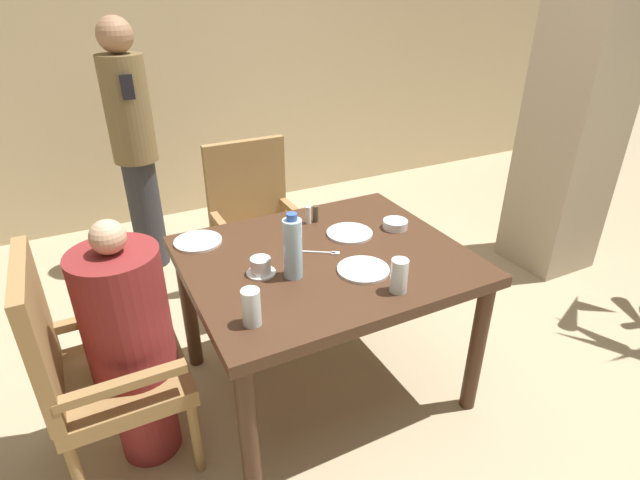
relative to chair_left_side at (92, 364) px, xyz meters
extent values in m
plane|color=tan|center=(0.98, 0.00, -0.51)|extent=(16.00, 16.00, 0.00)
cube|color=#C6B289|center=(0.98, 2.41, 0.89)|extent=(8.00, 0.06, 2.80)
cube|color=tan|center=(2.95, 0.39, 0.84)|extent=(0.47, 0.47, 2.70)
cube|color=#422819|center=(0.98, 0.00, 0.19)|extent=(1.18, 0.99, 0.05)
cylinder|color=#422819|center=(0.45, -0.44, -0.17)|extent=(0.07, 0.07, 0.68)
cylinder|color=#422819|center=(1.51, -0.44, -0.17)|extent=(0.07, 0.07, 0.68)
cylinder|color=#422819|center=(0.45, 0.44, -0.17)|extent=(0.07, 0.07, 0.68)
cylinder|color=#422819|center=(1.51, 0.44, -0.17)|extent=(0.07, 0.07, 0.68)
cube|color=olive|center=(0.09, 0.00, -0.11)|extent=(0.48, 0.48, 0.07)
cube|color=olive|center=(-0.14, 0.00, 0.19)|extent=(0.05, 0.48, 0.53)
cube|color=olive|center=(0.09, 0.22, 0.05)|extent=(0.44, 0.04, 0.04)
cube|color=olive|center=(0.09, -0.22, 0.05)|extent=(0.44, 0.04, 0.04)
cylinder|color=olive|center=(0.30, 0.21, -0.33)|extent=(0.04, 0.04, 0.37)
cylinder|color=olive|center=(0.30, -0.21, -0.33)|extent=(0.04, 0.04, 0.37)
cylinder|color=olive|center=(-0.13, 0.21, -0.33)|extent=(0.04, 0.04, 0.37)
cylinder|color=olive|center=(-0.13, -0.21, -0.33)|extent=(0.04, 0.04, 0.37)
cylinder|color=maroon|center=(0.15, 0.00, -0.29)|extent=(0.24, 0.24, 0.44)
cylinder|color=maroon|center=(0.15, 0.00, 0.18)|extent=(0.32, 0.32, 0.51)
sphere|color=tan|center=(0.15, 0.00, 0.50)|extent=(0.12, 0.12, 0.12)
cube|color=olive|center=(0.98, 0.80, -0.11)|extent=(0.48, 0.48, 0.07)
cube|color=olive|center=(0.98, 1.02, 0.19)|extent=(0.48, 0.05, 0.53)
cube|color=olive|center=(1.20, 0.80, 0.05)|extent=(0.04, 0.44, 0.04)
cube|color=olive|center=(0.76, 0.80, 0.05)|extent=(0.04, 0.44, 0.04)
cylinder|color=olive|center=(1.19, 0.59, -0.33)|extent=(0.04, 0.04, 0.37)
cylinder|color=olive|center=(0.77, 0.59, -0.33)|extent=(0.04, 0.04, 0.37)
cylinder|color=olive|center=(1.19, 1.01, -0.33)|extent=(0.04, 0.04, 0.37)
cylinder|color=olive|center=(0.77, 1.01, -0.33)|extent=(0.04, 0.04, 0.37)
cylinder|color=#2D2D33|center=(0.45, 1.60, -0.13)|extent=(0.21, 0.21, 0.76)
cylinder|color=brown|center=(0.45, 1.60, 0.57)|extent=(0.27, 0.27, 0.64)
sphere|color=#997051|center=(0.45, 1.60, 0.99)|extent=(0.21, 0.21, 0.21)
cube|color=black|center=(0.45, 1.44, 0.73)|extent=(0.07, 0.01, 0.14)
cylinder|color=white|center=(1.17, 0.12, 0.22)|extent=(0.21, 0.21, 0.01)
cylinder|color=white|center=(1.06, -0.19, 0.22)|extent=(0.21, 0.21, 0.01)
cylinder|color=white|center=(0.52, 0.36, 0.22)|extent=(0.21, 0.21, 0.01)
cylinder|color=white|center=(0.68, -0.02, 0.22)|extent=(0.12, 0.12, 0.01)
cylinder|color=white|center=(0.68, -0.02, 0.26)|extent=(0.08, 0.08, 0.06)
cylinder|color=white|center=(1.40, 0.08, 0.24)|extent=(0.12, 0.12, 0.04)
cylinder|color=#A3C6DB|center=(0.79, -0.09, 0.34)|extent=(0.08, 0.08, 0.25)
cylinder|color=#3359B2|center=(0.79, -0.09, 0.48)|extent=(0.04, 0.04, 0.03)
cylinder|color=silver|center=(1.10, -0.37, 0.28)|extent=(0.07, 0.07, 0.14)
cylinder|color=silver|center=(0.53, -0.32, 0.28)|extent=(0.07, 0.07, 0.14)
cylinder|color=white|center=(1.05, 0.32, 0.26)|extent=(0.03, 0.03, 0.09)
cylinder|color=#4C3D2D|center=(1.09, 0.32, 0.26)|extent=(0.03, 0.03, 0.08)
cube|color=silver|center=(0.96, 0.04, 0.22)|extent=(0.14, 0.10, 0.00)
cube|color=silver|center=(1.02, -0.01, 0.22)|extent=(0.04, 0.04, 0.00)
camera|label=1|loc=(0.11, -1.66, 1.27)|focal=28.00mm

